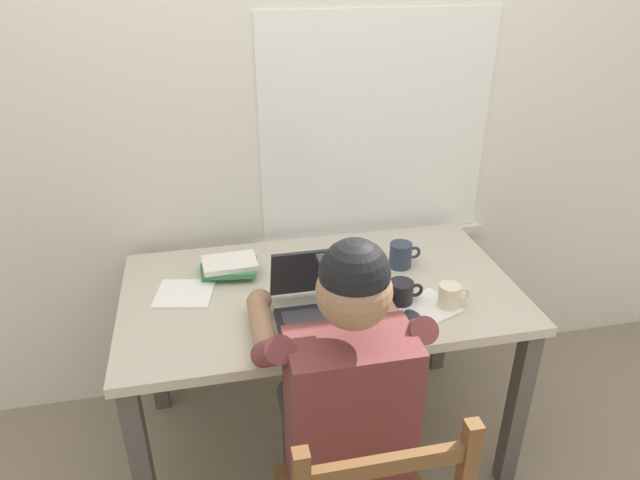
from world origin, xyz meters
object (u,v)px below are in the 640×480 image
(laptop, at_px, (325,303))
(book_stack_main, at_px, (230,267))
(coffee_mug_dark, at_px, (401,255))
(coffee_mug_spare, at_px, (401,293))
(seated_person, at_px, (341,393))
(computer_mouse, at_px, (413,319))
(desk, at_px, (320,310))
(coffee_mug_white, at_px, (450,297))
(landscape_photo_print, at_px, (347,268))

(laptop, bearing_deg, book_stack_main, 131.04)
(coffee_mug_dark, distance_m, book_stack_main, 0.64)
(coffee_mug_spare, bearing_deg, seated_person, -132.46)
(seated_person, distance_m, computer_mouse, 0.36)
(seated_person, distance_m, book_stack_main, 0.69)
(desk, relative_size, laptop, 4.22)
(coffee_mug_dark, bearing_deg, computer_mouse, -102.92)
(book_stack_main, bearing_deg, seated_person, -66.70)
(seated_person, xyz_separation_m, coffee_mug_spare, (0.29, 0.31, 0.11))
(desk, bearing_deg, coffee_mug_spare, -32.20)
(computer_mouse, height_order, book_stack_main, book_stack_main)
(coffee_mug_white, xyz_separation_m, coffee_mug_spare, (-0.15, 0.06, -0.00))
(laptop, xyz_separation_m, coffee_mug_dark, (0.35, 0.26, -0.00))
(seated_person, bearing_deg, laptop, 86.43)
(computer_mouse, bearing_deg, book_stack_main, 142.07)
(seated_person, xyz_separation_m, landscape_photo_print, (0.17, 0.59, 0.07))
(desk, xyz_separation_m, computer_mouse, (0.25, -0.27, 0.11))
(computer_mouse, xyz_separation_m, landscape_photo_print, (-0.12, 0.39, -0.02))
(desk, xyz_separation_m, coffee_mug_white, (0.40, -0.21, 0.14))
(seated_person, height_order, coffee_mug_spare, seated_person)
(coffee_mug_dark, distance_m, coffee_mug_spare, 0.26)
(seated_person, height_order, landscape_photo_print, seated_person)
(desk, relative_size, coffee_mug_dark, 11.42)
(seated_person, relative_size, coffee_mug_spare, 10.03)
(seated_person, relative_size, landscape_photo_print, 9.45)
(laptop, bearing_deg, coffee_mug_white, -5.85)
(book_stack_main, xyz_separation_m, landscape_photo_print, (0.44, -0.04, -0.03))
(desk, relative_size, coffee_mug_spare, 11.39)
(coffee_mug_dark, bearing_deg, coffee_mug_spare, -108.87)
(coffee_mug_dark, relative_size, book_stack_main, 0.57)
(coffee_mug_spare, distance_m, book_stack_main, 0.64)
(computer_mouse, relative_size, coffee_mug_dark, 0.82)
(coffee_mug_white, xyz_separation_m, landscape_photo_print, (-0.27, 0.33, -0.04))
(coffee_mug_white, distance_m, coffee_mug_dark, 0.31)
(laptop, relative_size, landscape_photo_print, 2.54)
(seated_person, distance_m, coffee_mug_dark, 0.68)
(seated_person, height_order, coffee_mug_dark, seated_person)
(desk, xyz_separation_m, landscape_photo_print, (0.13, 0.12, 0.10))
(laptop, height_order, coffee_mug_spare, laptop)
(coffee_mug_white, distance_m, book_stack_main, 0.80)
(desk, xyz_separation_m, seated_person, (-0.04, -0.47, 0.03))
(desk, height_order, seated_person, seated_person)
(book_stack_main, bearing_deg, coffee_mug_white, -27.96)
(coffee_mug_dark, bearing_deg, seated_person, -123.55)
(laptop, height_order, coffee_mug_white, laptop)
(coffee_mug_white, relative_size, coffee_mug_spare, 0.91)
(coffee_mug_dark, height_order, landscape_photo_print, coffee_mug_dark)
(laptop, bearing_deg, coffee_mug_dark, 36.57)
(seated_person, bearing_deg, computer_mouse, 34.28)
(laptop, bearing_deg, coffee_mug_spare, 3.31)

